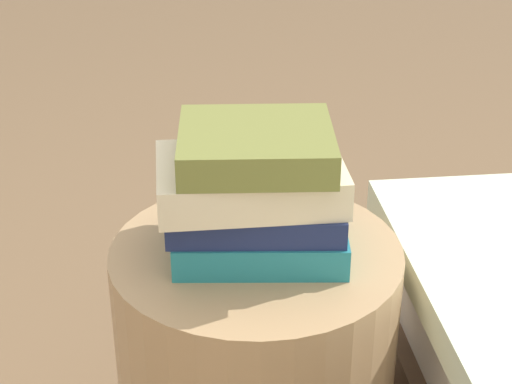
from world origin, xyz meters
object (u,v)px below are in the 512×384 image
(book_navy, at_px, (256,206))
(book_olive, at_px, (254,147))
(side_table, at_px, (256,375))
(book_cream, at_px, (250,179))
(book_teal, at_px, (260,237))

(book_navy, xyz_separation_m, book_olive, (0.00, 0.01, 0.11))
(side_table, xyz_separation_m, book_navy, (0.00, -0.01, 0.32))
(side_table, bearing_deg, book_cream, -7.11)
(book_teal, xyz_separation_m, book_cream, (0.02, -0.00, 0.10))
(book_teal, bearing_deg, side_table, -28.60)
(book_teal, relative_size, book_olive, 1.16)
(book_teal, xyz_separation_m, book_navy, (0.01, -0.01, 0.05))
(book_olive, bearing_deg, side_table, -129.04)
(book_teal, relative_size, book_navy, 0.99)
(book_teal, xyz_separation_m, book_olive, (0.01, 0.00, 0.15))
(book_cream, xyz_separation_m, book_olive, (-0.01, 0.01, 0.06))
(side_table, relative_size, book_cream, 1.80)
(side_table, bearing_deg, book_navy, -88.15)
(book_cream, distance_m, book_olive, 0.06)
(book_teal, bearing_deg, book_navy, -61.06)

